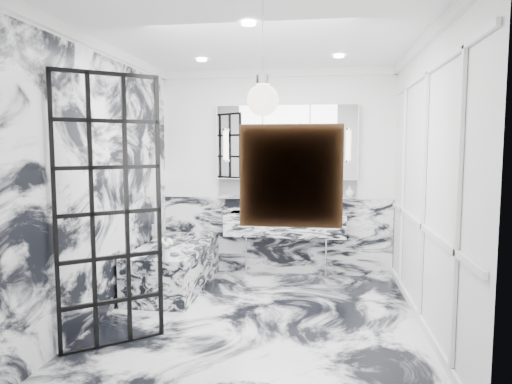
# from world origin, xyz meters

# --- Properties ---
(floor) EXTENTS (3.60, 3.60, 0.00)m
(floor) POSITION_xyz_m (0.00, 0.00, 0.00)
(floor) COLOR white
(floor) RESTS_ON ground
(ceiling) EXTENTS (3.60, 3.60, 0.00)m
(ceiling) POSITION_xyz_m (0.00, 0.00, 2.80)
(ceiling) COLOR white
(ceiling) RESTS_ON wall_back
(wall_back) EXTENTS (3.60, 0.00, 3.60)m
(wall_back) POSITION_xyz_m (0.00, 1.80, 1.40)
(wall_back) COLOR white
(wall_back) RESTS_ON floor
(wall_front) EXTENTS (3.60, 0.00, 3.60)m
(wall_front) POSITION_xyz_m (0.00, -1.80, 1.40)
(wall_front) COLOR white
(wall_front) RESTS_ON floor
(wall_left) EXTENTS (0.00, 3.60, 3.60)m
(wall_left) POSITION_xyz_m (-1.60, 0.00, 1.40)
(wall_left) COLOR white
(wall_left) RESTS_ON floor
(wall_right) EXTENTS (0.00, 3.60, 3.60)m
(wall_right) POSITION_xyz_m (1.60, 0.00, 1.40)
(wall_right) COLOR white
(wall_right) RESTS_ON floor
(marble_clad_back) EXTENTS (3.18, 0.05, 1.05)m
(marble_clad_back) POSITION_xyz_m (0.00, 1.78, 0.53)
(marble_clad_back) COLOR white
(marble_clad_back) RESTS_ON floor
(marble_clad_left) EXTENTS (0.02, 3.56, 2.68)m
(marble_clad_left) POSITION_xyz_m (-1.59, 0.00, 1.34)
(marble_clad_left) COLOR white
(marble_clad_left) RESTS_ON floor
(panel_molding) EXTENTS (0.03, 3.40, 2.30)m
(panel_molding) POSITION_xyz_m (1.58, 0.00, 1.30)
(panel_molding) COLOR white
(panel_molding) RESTS_ON floor
(soap_bottle_a) EXTENTS (0.08, 0.08, 0.19)m
(soap_bottle_a) POSITION_xyz_m (0.63, 1.71, 1.18)
(soap_bottle_a) COLOR #8C5919
(soap_bottle_a) RESTS_ON ledge
(soap_bottle_b) EXTENTS (0.10, 0.10, 0.18)m
(soap_bottle_b) POSITION_xyz_m (0.53, 1.71, 1.18)
(soap_bottle_b) COLOR #4C4C51
(soap_bottle_b) RESTS_ON ledge
(soap_bottle_c) EXTENTS (0.12, 0.12, 0.15)m
(soap_bottle_c) POSITION_xyz_m (1.00, 1.71, 1.16)
(soap_bottle_c) COLOR silver
(soap_bottle_c) RESTS_ON ledge
(face_pot) EXTENTS (0.16, 0.16, 0.16)m
(face_pot) POSITION_xyz_m (0.10, 1.71, 1.17)
(face_pot) COLOR white
(face_pot) RESTS_ON ledge
(amber_bottle) EXTENTS (0.04, 0.04, 0.10)m
(amber_bottle) POSITION_xyz_m (0.40, 1.71, 1.14)
(amber_bottle) COLOR #8C5919
(amber_bottle) RESTS_ON ledge
(flower_vase) EXTENTS (0.08, 0.08, 0.12)m
(flower_vase) POSITION_xyz_m (-1.00, 0.09, 0.61)
(flower_vase) COLOR silver
(flower_vase) RESTS_ON bathtub
(crittall_door) EXTENTS (0.71, 0.58, 2.37)m
(crittall_door) POSITION_xyz_m (-1.20, -0.78, 1.19)
(crittall_door) COLOR black
(crittall_door) RESTS_ON floor
(artwork) EXTENTS (0.51, 0.05, 0.51)m
(artwork) POSITION_xyz_m (0.44, -1.76, 1.58)
(artwork) COLOR #BA5B13
(artwork) RESTS_ON wall_front
(pendant_light) EXTENTS (0.22, 0.22, 0.22)m
(pendant_light) POSITION_xyz_m (0.21, -1.29, 2.08)
(pendant_light) COLOR white
(pendant_light) RESTS_ON ceiling
(trough_sink) EXTENTS (1.60, 0.45, 0.30)m
(trough_sink) POSITION_xyz_m (0.15, 1.55, 0.73)
(trough_sink) COLOR silver
(trough_sink) RESTS_ON wall_back
(ledge) EXTENTS (1.90, 0.14, 0.04)m
(ledge) POSITION_xyz_m (0.15, 1.72, 1.07)
(ledge) COLOR silver
(ledge) RESTS_ON wall_back
(subway_tile) EXTENTS (1.90, 0.03, 0.23)m
(subway_tile) POSITION_xyz_m (0.15, 1.78, 1.21)
(subway_tile) COLOR white
(subway_tile) RESTS_ON wall_back
(mirror_cabinet) EXTENTS (1.90, 0.16, 1.00)m
(mirror_cabinet) POSITION_xyz_m (0.15, 1.73, 1.82)
(mirror_cabinet) COLOR white
(mirror_cabinet) RESTS_ON wall_back
(sconce_left) EXTENTS (0.07, 0.07, 0.40)m
(sconce_left) POSITION_xyz_m (-0.67, 1.63, 1.78)
(sconce_left) COLOR white
(sconce_left) RESTS_ON mirror_cabinet
(sconce_right) EXTENTS (0.07, 0.07, 0.40)m
(sconce_right) POSITION_xyz_m (0.97, 1.63, 1.78)
(sconce_right) COLOR white
(sconce_right) RESTS_ON mirror_cabinet
(bathtub) EXTENTS (0.75, 1.65, 0.55)m
(bathtub) POSITION_xyz_m (-1.18, 0.90, 0.28)
(bathtub) COLOR silver
(bathtub) RESTS_ON floor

